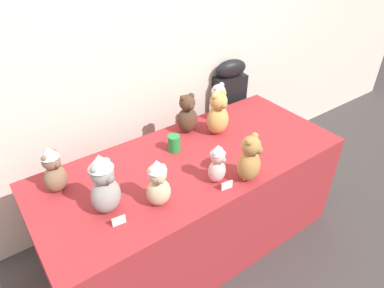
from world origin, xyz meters
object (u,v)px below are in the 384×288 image
object	(u,v)px
teddy_bear_caramel	(250,159)
instrument_case	(228,117)
teddy_bear_cocoa	(187,115)
party_cup_green	(174,143)
teddy_bear_blush	(217,164)
display_table	(192,203)
teddy_bear_honey	(218,114)
teddy_bear_sand	(158,183)
teddy_bear_ash	(104,184)
teddy_bear_mocha	(53,170)
teddy_bear_snow	(218,102)

from	to	relation	value
teddy_bear_caramel	instrument_case	bearing A→B (deg)	35.14
teddy_bear_cocoa	party_cup_green	bearing A→B (deg)	-142.07
teddy_bear_blush	teddy_bear_caramel	size ratio (longest dim) A/B	0.84
display_table	teddy_bear_honey	size ratio (longest dim) A/B	6.22
teddy_bear_sand	teddy_bear_ash	distance (m)	0.27
teddy_bear_mocha	teddy_bear_cocoa	size ratio (longest dim) A/B	1.00
teddy_bear_sand	party_cup_green	bearing A→B (deg)	57.64
teddy_bear_mocha	teddy_bear_snow	world-z (taller)	teddy_bear_mocha
teddy_bear_mocha	teddy_bear_snow	bearing A→B (deg)	-25.13
teddy_bear_sand	teddy_bear_cocoa	world-z (taller)	teddy_bear_cocoa
display_table	teddy_bear_caramel	xyz separation A→B (m)	(0.16, -0.34, 0.51)
teddy_bear_blush	teddy_bear_ash	bearing A→B (deg)	148.28
display_table	teddy_bear_honey	world-z (taller)	teddy_bear_honey
display_table	teddy_bear_sand	distance (m)	0.67
display_table	teddy_bear_ash	xyz separation A→B (m)	(-0.61, -0.10, 0.55)
instrument_case	teddy_bear_snow	size ratio (longest dim) A/B	3.86
teddy_bear_cocoa	teddy_bear_mocha	bearing A→B (deg)	-171.71
teddy_bear_blush	party_cup_green	distance (m)	0.40
teddy_bear_caramel	party_cup_green	xyz separation A→B (m)	(-0.19, 0.49, -0.08)
teddy_bear_mocha	teddy_bear_honey	distance (m)	1.10
instrument_case	display_table	bearing A→B (deg)	-137.33
display_table	teddy_bear_mocha	bearing A→B (deg)	164.62
teddy_bear_caramel	teddy_bear_cocoa	xyz separation A→B (m)	(0.01, 0.63, -0.00)
teddy_bear_cocoa	party_cup_green	distance (m)	0.26
teddy_bear_ash	teddy_bear_mocha	bearing A→B (deg)	97.22
instrument_case	teddy_bear_cocoa	distance (m)	0.75
teddy_bear_mocha	teddy_bear_snow	size ratio (longest dim) A/B	1.06
teddy_bear_blush	display_table	bearing A→B (deg)	71.66
teddy_bear_mocha	teddy_bear_honey	size ratio (longest dim) A/B	0.92
teddy_bear_sand	teddy_bear_ash	bearing A→B (deg)	164.44
teddy_bear_honey	teddy_bear_cocoa	distance (m)	0.21
teddy_bear_snow	teddy_bear_ash	size ratio (longest dim) A/B	0.78
teddy_bear_snow	teddy_bear_ash	bearing A→B (deg)	-170.71
teddy_bear_caramel	display_table	bearing A→B (deg)	95.62
display_table	party_cup_green	xyz separation A→B (m)	(-0.03, 0.15, 0.43)
teddy_bear_cocoa	teddy_bear_snow	bearing A→B (deg)	8.60
instrument_case	teddy_bear_blush	xyz separation A→B (m)	(-0.79, -0.80, 0.34)
display_table	teddy_bear_sand	xyz separation A→B (m)	(-0.37, -0.21, 0.51)
display_table	teddy_bear_caramel	size ratio (longest dim) A/B	6.66
teddy_bear_mocha	teddy_bear_blush	distance (m)	0.89
teddy_bear_mocha	teddy_bear_blush	xyz separation A→B (m)	(0.77, -0.46, -0.02)
teddy_bear_honey	teddy_bear_caramel	size ratio (longest dim) A/B	1.07
teddy_bear_blush	teddy_bear_mocha	bearing A→B (deg)	131.30
instrument_case	teddy_bear_caramel	size ratio (longest dim) A/B	3.58
instrument_case	teddy_bear_blush	bearing A→B (deg)	-127.14
teddy_bear_blush	teddy_bear_ash	distance (m)	0.62
teddy_bear_sand	teddy_bear_cocoa	xyz separation A→B (m)	(0.54, 0.50, -0.01)
teddy_bear_snow	party_cup_green	bearing A→B (deg)	-173.31
teddy_bear_mocha	teddy_bear_caramel	distance (m)	1.07
teddy_bear_blush	teddy_bear_caramel	bearing A→B (deg)	-47.82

